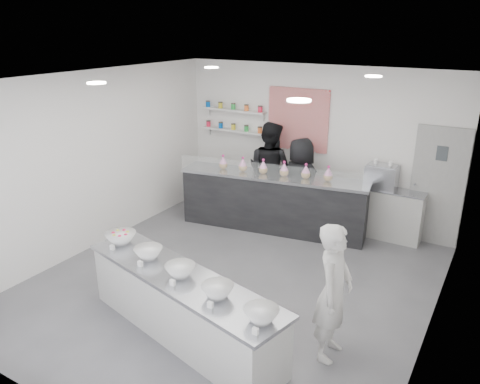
% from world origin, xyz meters
% --- Properties ---
extents(floor, '(6.00, 6.00, 0.00)m').
position_xyz_m(floor, '(0.00, 0.00, 0.00)').
color(floor, '#515156').
rests_on(floor, ground).
extents(ceiling, '(6.00, 6.00, 0.00)m').
position_xyz_m(ceiling, '(0.00, 0.00, 3.00)').
color(ceiling, white).
rests_on(ceiling, floor).
extents(back_wall, '(5.50, 0.00, 5.50)m').
position_xyz_m(back_wall, '(0.00, 3.00, 1.50)').
color(back_wall, white).
rests_on(back_wall, floor).
extents(left_wall, '(0.00, 6.00, 6.00)m').
position_xyz_m(left_wall, '(-2.75, 0.00, 1.50)').
color(left_wall, white).
rests_on(left_wall, floor).
extents(right_wall, '(0.00, 6.00, 6.00)m').
position_xyz_m(right_wall, '(2.75, 0.00, 1.50)').
color(right_wall, white).
rests_on(right_wall, floor).
extents(back_door, '(0.88, 0.04, 2.10)m').
position_xyz_m(back_door, '(2.30, 2.97, 1.05)').
color(back_door, gray).
rests_on(back_door, floor).
extents(pattern_panel, '(1.25, 0.03, 1.20)m').
position_xyz_m(pattern_panel, '(-0.35, 2.98, 1.95)').
color(pattern_panel, '#C00306').
rests_on(pattern_panel, back_wall).
extents(jar_shelf_lower, '(1.45, 0.22, 0.04)m').
position_xyz_m(jar_shelf_lower, '(-1.75, 2.90, 1.60)').
color(jar_shelf_lower, silver).
rests_on(jar_shelf_lower, back_wall).
extents(jar_shelf_upper, '(1.45, 0.22, 0.04)m').
position_xyz_m(jar_shelf_upper, '(-1.75, 2.90, 2.02)').
color(jar_shelf_upper, silver).
rests_on(jar_shelf_upper, back_wall).
extents(preserve_jars, '(1.45, 0.10, 0.56)m').
position_xyz_m(preserve_jars, '(-1.75, 2.88, 1.88)').
color(preserve_jars, '#EF2244').
rests_on(preserve_jars, jar_shelf_lower).
extents(downlight_0, '(0.24, 0.24, 0.02)m').
position_xyz_m(downlight_0, '(-1.40, -1.00, 2.98)').
color(downlight_0, white).
rests_on(downlight_0, ceiling).
extents(downlight_1, '(0.24, 0.24, 0.02)m').
position_xyz_m(downlight_1, '(1.40, -1.00, 2.98)').
color(downlight_1, white).
rests_on(downlight_1, ceiling).
extents(downlight_2, '(0.24, 0.24, 0.02)m').
position_xyz_m(downlight_2, '(-1.40, 1.60, 2.98)').
color(downlight_2, white).
rests_on(downlight_2, ceiling).
extents(downlight_3, '(0.24, 0.24, 0.02)m').
position_xyz_m(downlight_3, '(1.40, 1.60, 2.98)').
color(downlight_3, white).
rests_on(downlight_3, ceiling).
extents(prep_counter, '(3.13, 1.38, 0.83)m').
position_xyz_m(prep_counter, '(0.12, -1.39, 0.42)').
color(prep_counter, '#B3B3AF').
rests_on(prep_counter, floor).
extents(back_bar, '(3.54, 1.20, 1.08)m').
position_xyz_m(back_bar, '(-0.38, 2.05, 0.54)').
color(back_bar, black).
rests_on(back_bar, floor).
extents(sneeze_guard, '(3.39, 0.58, 0.29)m').
position_xyz_m(sneeze_guard, '(-0.33, 1.75, 1.23)').
color(sneeze_guard, white).
rests_on(sneeze_guard, back_bar).
extents(espresso_ledge, '(1.25, 0.40, 0.93)m').
position_xyz_m(espresso_ledge, '(1.55, 2.78, 0.46)').
color(espresso_ledge, '#B3B3AF').
rests_on(espresso_ledge, floor).
extents(espresso_machine, '(0.54, 0.37, 0.41)m').
position_xyz_m(espresso_machine, '(1.39, 2.78, 1.14)').
color(espresso_machine, '#93969E').
rests_on(espresso_machine, espresso_ledge).
extents(cup_stacks, '(0.24, 0.24, 0.37)m').
position_xyz_m(cup_stacks, '(1.33, 2.78, 1.11)').
color(cup_stacks, gray).
rests_on(cup_stacks, espresso_ledge).
extents(prep_bowls, '(3.00, 1.15, 0.15)m').
position_xyz_m(prep_bowls, '(0.12, -1.39, 0.91)').
color(prep_bowls, white).
rests_on(prep_bowls, prep_counter).
extents(label_cards, '(2.66, 0.04, 0.07)m').
position_xyz_m(label_cards, '(0.24, -1.88, 0.87)').
color(label_cards, white).
rests_on(label_cards, prep_counter).
extents(cookie_bags, '(2.16, 0.52, 0.28)m').
position_xyz_m(cookie_bags, '(-0.38, 2.05, 1.22)').
color(cookie_bags, '#FF8FDD').
rests_on(cookie_bags, back_bar).
extents(woman_prep, '(0.42, 0.62, 1.66)m').
position_xyz_m(woman_prep, '(1.83, -0.80, 0.83)').
color(woman_prep, silver).
rests_on(woman_prep, floor).
extents(staff_left, '(1.00, 0.82, 1.93)m').
position_xyz_m(staff_left, '(-0.74, 2.60, 0.97)').
color(staff_left, black).
rests_on(staff_left, floor).
extents(staff_right, '(0.95, 0.74, 1.73)m').
position_xyz_m(staff_right, '(-0.02, 2.45, 0.87)').
color(staff_right, black).
rests_on(staff_right, floor).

